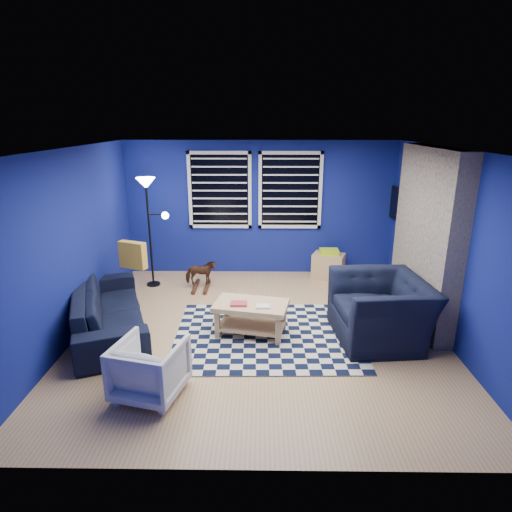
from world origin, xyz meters
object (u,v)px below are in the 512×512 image
Objects in this scene: tv at (400,206)px; armchair_big at (380,309)px; sofa at (108,309)px; rocking_horse at (201,273)px; armchair_bent at (150,368)px; coffee_table at (251,312)px; floor_lamp at (148,198)px; cabinet at (328,265)px.

armchair_big is (-0.82, -2.16, -0.98)m from tv.
sofa is 4.29× the size of rocking_horse.
tv is 5.11m from armchair_bent.
floor_lamp is at bearing 134.07° from coffee_table.
floor_lamp reaches higher than rocking_horse.
tv is 0.93× the size of coffee_table.
armchair_big is 2.47× the size of rocking_horse.
sofa is at bearing -156.19° from tv.
floor_lamp is at bearing -124.08° from armchair_big.
armchair_bent is at bearing -102.29° from cabinet.
rocking_horse is at bearing -77.92° from armchair_bent.
sofa reaches higher than coffee_table.
sofa is at bearing 177.75° from coffee_table.
sofa is 1.17× the size of floor_lamp.
armchair_big reaches higher than armchair_bent.
armchair_bent reaches higher than coffee_table.
coffee_table is 1.63× the size of cabinet.
armchair_big reaches higher than rocking_horse.
sofa reaches higher than rocking_horse.
coffee_table is 2.65m from cabinet.
coffee_table is (-1.74, 0.07, -0.08)m from armchair_big.
coffee_table is at bearing -161.69° from rocking_horse.
armchair_big is 1.21× the size of coffee_table.
coffee_table is at bearing -45.93° from floor_lamp.
tv is 1.90× the size of rocking_horse.
floor_lamp reaches higher than armchair_big.
tv is 3.68m from rocking_horse.
rocking_horse is 0.49× the size of coffee_table.
floor_lamp is at bearing -62.68° from armchair_bent.
tv is 0.44× the size of sofa.
cabinet is 0.34× the size of floor_lamp.
tv reaches higher than coffee_table.
cabinet reaches higher than coffee_table.
armchair_big is (3.72, -0.15, 0.09)m from sofa.
cabinet is at bearing -78.43° from sofa.
armchair_bent is 0.65× the size of coffee_table.
coffee_table is at bearing -113.50° from sofa.
cabinet is at bearing 58.34° from coffee_table.
tv reaches higher than cabinet.
rocking_horse reaches higher than coffee_table.
sofa is 1.74× the size of armchair_big.
sofa is at bearing -96.45° from floor_lamp.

